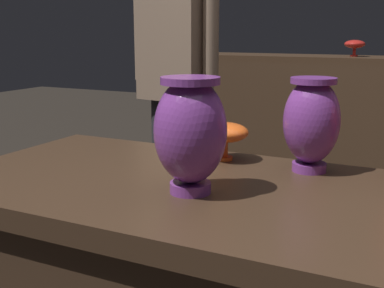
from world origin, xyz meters
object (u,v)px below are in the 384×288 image
(vase_centerpiece, at_px, (190,131))
(shelf_vase_center, at_px, (355,44))
(visitor_near_left, at_px, (175,64))
(vase_tall_behind, at_px, (312,121))
(vase_right_accent, at_px, (225,133))

(vase_centerpiece, distance_m, shelf_vase_center, 2.27)
(visitor_near_left, bearing_deg, vase_tall_behind, 144.35)
(vase_centerpiece, relative_size, vase_tall_behind, 1.07)
(vase_centerpiece, relative_size, shelf_vase_center, 2.03)
(vase_right_accent, height_order, shelf_vase_center, shelf_vase_center)
(vase_centerpiece, relative_size, vase_right_accent, 1.95)
(shelf_vase_center, height_order, visitor_near_left, visitor_near_left)
(vase_centerpiece, relative_size, visitor_near_left, 0.15)
(vase_right_accent, height_order, visitor_near_left, visitor_near_left)
(vase_centerpiece, height_order, shelf_vase_center, shelf_vase_center)
(shelf_vase_center, bearing_deg, vase_right_accent, -90.54)
(shelf_vase_center, bearing_deg, visitor_near_left, -118.75)
(vase_right_accent, bearing_deg, visitor_near_left, 125.80)
(vase_tall_behind, distance_m, visitor_near_left, 1.19)
(vase_tall_behind, distance_m, shelf_vase_center, 1.99)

